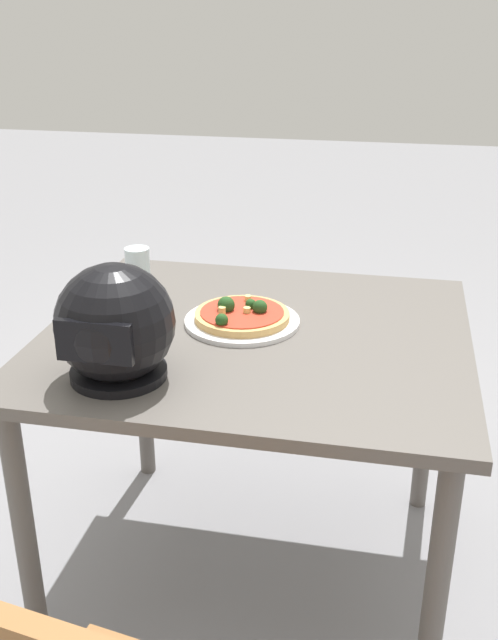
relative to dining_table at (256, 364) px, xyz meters
name	(u,v)px	position (x,y,z in m)	size (l,w,h in m)	color
ground_plane	(255,570)	(0.00, 0.00, -0.66)	(14.00, 14.00, 0.00)	gray
dining_table	(256,364)	(0.00, 0.00, 0.00)	(1.03, 0.93, 0.74)	#5B5651
pizza_plate	(242,321)	(0.04, -0.04, 0.10)	(0.29, 0.29, 0.01)	white
pizza	(241,314)	(0.05, -0.04, 0.11)	(0.24, 0.24, 0.06)	tan
motorcycle_helmet	(115,325)	(0.24, 0.29, 0.21)	(0.25, 0.25, 0.25)	black
drinking_glass	(138,266)	(0.39, -0.26, 0.14)	(0.07, 0.07, 0.11)	silver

